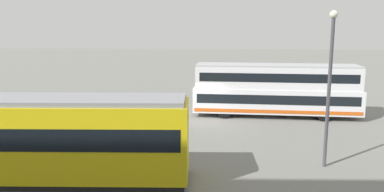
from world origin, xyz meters
TOP-DOWN VIEW (x-y plane):
  - ground_plane at (0.00, 0.00)m, footprint 160.00×160.00m
  - double_decker_bus at (-5.06, -1.74)m, footprint 11.78×3.32m
  - tram_yellow at (6.70, 10.58)m, footprint 12.61×2.98m
  - pedestrian_near_railing at (4.92, 6.96)m, footprint 0.39×0.39m
  - pedestrian_railing at (5.95, 4.31)m, footprint 7.98×1.17m
  - info_sign at (11.46, 4.42)m, footprint 1.07×0.14m
  - street_lamp at (-5.77, 8.31)m, footprint 0.36×0.36m

SIDE VIEW (x-z plane):
  - ground_plane at x=0.00m, z-range 0.00..0.00m
  - pedestrian_railing at x=5.95m, z-range 0.20..1.28m
  - pedestrian_near_railing at x=4.92m, z-range 0.13..1.81m
  - info_sign at x=11.46m, z-range 0.45..2.84m
  - tram_yellow at x=6.70m, z-range 0.07..3.64m
  - double_decker_bus at x=-5.06m, z-range 0.05..3.77m
  - street_lamp at x=-5.77m, z-range 0.58..7.68m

